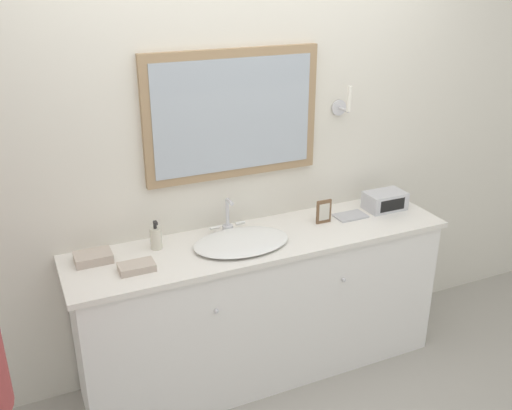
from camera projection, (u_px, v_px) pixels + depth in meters
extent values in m
plane|color=#9E998E|center=(282.00, 395.00, 3.18)|extent=(14.00, 14.00, 0.00)
cube|color=silver|center=(242.00, 150.00, 3.13)|extent=(8.00, 0.06, 2.55)
cube|color=#997A56|center=(233.00, 115.00, 2.98)|extent=(0.97, 0.04, 0.68)
cube|color=#9EA8B2|center=(234.00, 116.00, 2.97)|extent=(0.88, 0.01, 0.59)
cylinder|color=silver|center=(339.00, 108.00, 3.25)|extent=(0.09, 0.01, 0.09)
cylinder|color=silver|center=(344.00, 110.00, 3.21)|extent=(0.02, 0.10, 0.02)
cylinder|color=white|center=(349.00, 99.00, 3.14)|extent=(0.02, 0.02, 0.14)
cube|color=white|center=(263.00, 309.00, 3.23)|extent=(2.03, 0.47, 0.83)
cube|color=silver|center=(263.00, 241.00, 3.06)|extent=(2.09, 0.51, 0.03)
sphere|color=silver|center=(216.00, 311.00, 2.79)|extent=(0.02, 0.02, 0.02)
sphere|color=silver|center=(344.00, 280.00, 3.07)|extent=(0.02, 0.02, 0.02)
ellipsoid|color=white|center=(241.00, 242.00, 2.98)|extent=(0.52, 0.35, 0.03)
cylinder|color=silver|center=(228.00, 228.00, 3.14)|extent=(0.06, 0.06, 0.03)
cylinder|color=silver|center=(227.00, 212.00, 3.11)|extent=(0.02, 0.02, 0.15)
cylinder|color=silver|center=(230.00, 202.00, 3.05)|extent=(0.02, 0.07, 0.02)
cylinder|color=white|center=(215.00, 228.00, 3.11)|extent=(0.05, 0.02, 0.02)
cylinder|color=white|center=(240.00, 223.00, 3.16)|extent=(0.05, 0.02, 0.02)
cylinder|color=beige|center=(156.00, 238.00, 2.92)|extent=(0.06, 0.06, 0.11)
cylinder|color=black|center=(155.00, 225.00, 2.90)|extent=(0.02, 0.02, 0.03)
cube|color=black|center=(155.00, 223.00, 2.88)|extent=(0.02, 0.03, 0.01)
cube|color=#BCBCC1|center=(385.00, 201.00, 3.40)|extent=(0.24, 0.15, 0.11)
cube|color=black|center=(392.00, 205.00, 3.34)|extent=(0.17, 0.01, 0.07)
cube|color=brown|center=(324.00, 212.00, 3.21)|extent=(0.09, 0.01, 0.14)
cube|color=beige|center=(324.00, 212.00, 3.21)|extent=(0.07, 0.00, 0.10)
cube|color=#B7A899|center=(137.00, 267.00, 2.73)|extent=(0.17, 0.10, 0.04)
cube|color=#B7A899|center=(93.00, 257.00, 2.81)|extent=(0.18, 0.13, 0.04)
cube|color=#ADADB2|center=(350.00, 216.00, 3.32)|extent=(0.18, 0.12, 0.01)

